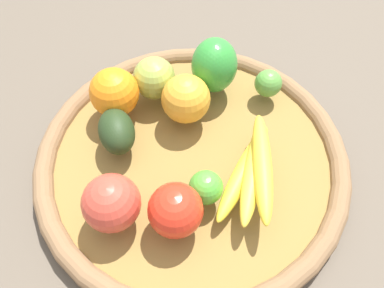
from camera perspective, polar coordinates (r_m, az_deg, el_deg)
The scene contains 12 objects.
ground_plane at distance 0.61m, azimuth -0.00°, elevation -3.06°, with size 2.40×2.40×0.00m, color brown.
basket at distance 0.59m, azimuth -0.00°, elevation -2.18°, with size 0.47×0.47×0.04m.
banana_bunch at distance 0.54m, azimuth 8.94°, elevation -3.59°, with size 0.14×0.17×0.05m.
avocado at distance 0.57m, azimuth -10.99°, elevation 1.85°, with size 0.08×0.05×0.05m, color #213318.
lime_0 at distance 0.64m, azimuth 11.11°, elevation 8.71°, with size 0.04×0.04×0.04m, color #54943A.
orange_0 at distance 0.61m, azimuth -11.31°, elevation 7.40°, with size 0.08×0.08×0.08m, color orange.
lime_1 at distance 0.52m, azimuth 2.04°, elevation -6.37°, with size 0.05×0.05×0.05m, color green.
orange_1 at distance 0.59m, azimuth -0.91°, elevation 6.63°, with size 0.07×0.07×0.07m, color gold.
apple_1 at distance 0.50m, azimuth -11.73°, elevation -8.46°, with size 0.08×0.08×0.08m, color #D04231.
apple_2 at distance 0.49m, azimuth -2.44°, elevation -9.66°, with size 0.07×0.07×0.07m, color red.
bell_pepper at distance 0.63m, azimuth 3.29°, elevation 11.44°, with size 0.08×0.07×0.09m, color green.
apple_0 at distance 0.63m, azimuth -5.56°, elevation 9.61°, with size 0.07×0.07×0.07m, color #90A543.
Camera 1 is at (-0.24, 0.21, 0.51)m, focal length 36.41 mm.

